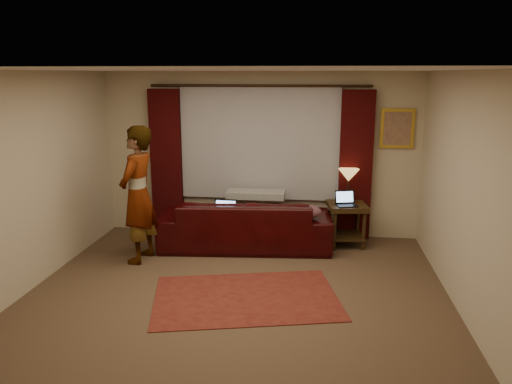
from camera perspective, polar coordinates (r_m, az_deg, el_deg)
floor at (r=5.96m, az=-2.43°, el=-12.11°), size 5.00×5.00×0.01m
ceiling at (r=5.38m, az=-2.71°, el=13.80°), size 5.00×5.00×0.02m
wall_back at (r=7.96m, az=0.44°, el=4.28°), size 5.00×0.02×2.60m
wall_front at (r=3.21m, az=-10.13°, el=-9.97°), size 5.00×0.02×2.60m
wall_left at (r=6.43m, az=-25.11°, el=0.81°), size 0.02×5.00×2.60m
wall_right at (r=5.68m, az=23.16°, el=-0.53°), size 0.02×5.00×2.60m
sheer_curtain at (r=7.87m, az=0.39°, el=5.65°), size 2.50×0.05×1.80m
drape_left at (r=8.18m, az=-10.17°, el=3.46°), size 0.50×0.14×2.30m
drape_right at (r=7.84m, az=11.31°, el=2.99°), size 0.50×0.14×2.30m
curtain_rod at (r=7.75m, az=0.36°, el=12.06°), size 0.04×0.04×3.40m
picture_frame at (r=7.91m, az=15.83°, el=7.01°), size 0.50×0.04×0.60m
sofa at (r=7.47m, az=-1.20°, el=-2.55°), size 2.61×1.29×1.02m
throw_blanket at (r=7.60m, az=-0.00°, el=1.73°), size 0.88×0.35×0.10m
clothing_pile at (r=7.24m, az=5.63°, el=-2.31°), size 0.52×0.42×0.20m
laptop_sofa at (r=7.25m, az=-3.74°, el=-2.07°), size 0.36×0.39×0.24m
area_rug at (r=5.97m, az=-1.14°, el=-11.95°), size 2.40×1.87×0.01m
end_table at (r=7.70m, az=10.29°, el=-3.69°), size 0.64×0.64×0.65m
tiffany_lamp at (r=7.71m, az=10.50°, el=0.77°), size 0.32×0.32×0.50m
laptop_table at (r=7.47m, az=10.36°, el=-0.78°), size 0.37×0.39×0.21m
person at (r=7.00m, az=-13.34°, el=-0.31°), size 0.62×0.62×1.89m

